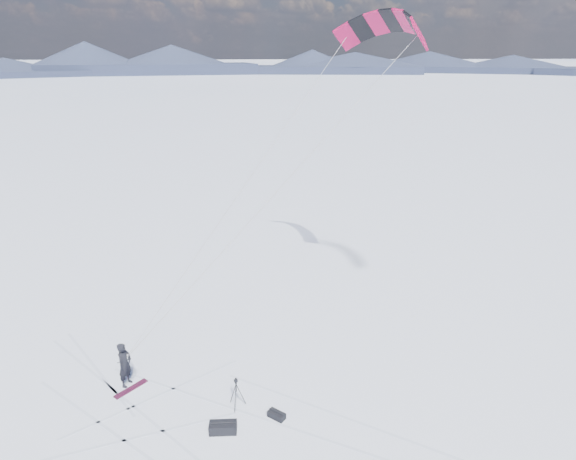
{
  "coord_description": "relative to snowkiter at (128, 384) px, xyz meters",
  "views": [
    {
      "loc": [
        1.75,
        -14.95,
        12.61
      ],
      "look_at": [
        4.03,
        4.45,
        5.36
      ],
      "focal_mm": 30.0,
      "sensor_mm": 36.0,
      "label": 1
    }
  ],
  "objects": [
    {
      "name": "ground",
      "position": [
        2.83,
        -1.74,
        0.0
      ],
      "size": [
        1800.0,
        1800.0,
        0.0
      ],
      "primitive_type": "plane",
      "color": "white"
    },
    {
      "name": "horizon_hills",
      "position": [
        2.83,
        -1.74,
        3.02
      ],
      "size": [
        704.0,
        704.42,
        8.0
      ],
      "color": "#1E2539",
      "rests_on": "ground"
    },
    {
      "name": "snow_tracks",
      "position": [
        3.16,
        -1.73,
        0.0
      ],
      "size": [
        17.62,
        10.25,
        0.01
      ],
      "color": "silver",
      "rests_on": "ground"
    },
    {
      "name": "snowkiter",
      "position": [
        0.0,
        0.0,
        0.0
      ],
      "size": [
        0.69,
        0.82,
        1.9
      ],
      "primitive_type": "imported",
      "rotation": [
        0.0,
        0.0,
        1.16
      ],
      "color": "black",
      "rests_on": "ground"
    },
    {
      "name": "snowboard",
      "position": [
        0.2,
        -0.33,
        0.02
      ],
      "size": [
        1.21,
        1.2,
        0.04
      ],
      "primitive_type": "cube",
      "rotation": [
        0.0,
        0.0,
        0.78
      ],
      "color": "maroon",
      "rests_on": "ground"
    },
    {
      "name": "tripod",
      "position": [
        4.38,
        -1.79,
        0.79
      ],
      "size": [
        0.62,
        0.62,
        1.21
      ],
      "rotation": [
        0.0,
        0.0,
        0.25
      ],
      "color": "black",
      "rests_on": "ground"
    },
    {
      "name": "gear_bag_a",
      "position": [
        3.87,
        -3.06,
        0.19
      ],
      "size": [
        1.0,
        0.52,
        0.43
      ],
      "rotation": [
        0.0,
        0.0,
        -0.07
      ],
      "color": "black",
      "rests_on": "ground"
    },
    {
      "name": "gear_bag_b",
      "position": [
        5.81,
        -2.59,
        0.13
      ],
      "size": [
        0.7,
        0.67,
        0.3
      ],
      "rotation": [
        0.0,
        0.0,
        -0.72
      ],
      "color": "black",
      "rests_on": "ground"
    },
    {
      "name": "power_kite",
      "position": [
        11.33,
        5.23,
        13.48
      ],
      "size": [
        12.85,
        7.79,
        13.25
      ],
      "color": "#B20F45",
      "rests_on": "ground"
    }
  ]
}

